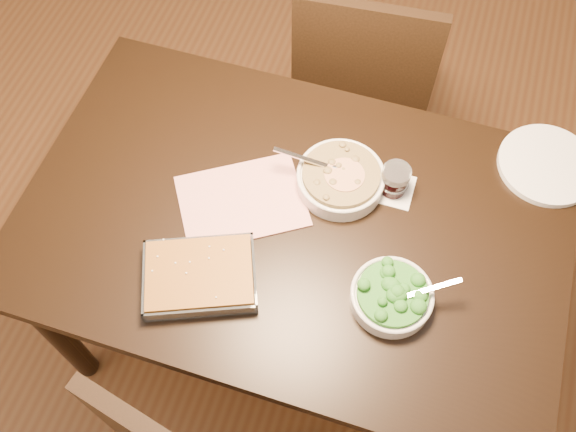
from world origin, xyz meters
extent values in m
plane|color=#482814|center=(0.00, 0.00, 0.00)|extent=(4.00, 4.00, 0.00)
cube|color=black|center=(0.00, 0.00, 0.73)|extent=(1.40, 0.90, 0.04)
cube|color=black|center=(0.00, 0.00, 0.66)|extent=(1.26, 0.76, 0.08)
cylinder|color=black|center=(-0.62, -0.37, 0.35)|extent=(0.07, 0.07, 0.71)
cylinder|color=black|center=(-0.62, 0.37, 0.35)|extent=(0.07, 0.07, 0.71)
cylinder|color=black|center=(0.62, 0.37, 0.35)|extent=(0.07, 0.07, 0.71)
cube|color=#C3373E|center=(-0.14, 0.01, 0.75)|extent=(0.39, 0.37, 0.01)
cube|color=white|center=(0.22, 0.17, 0.75)|extent=(0.11, 0.11, 0.00)
cylinder|color=silver|center=(0.09, 0.14, 0.77)|extent=(0.23, 0.23, 0.04)
torus|color=silver|center=(0.09, 0.14, 0.80)|extent=(0.23, 0.23, 0.01)
cylinder|color=#342B0E|center=(0.09, 0.14, 0.80)|extent=(0.20, 0.20, 0.02)
cube|color=silver|center=(0.02, 0.13, 0.82)|extent=(0.14, 0.03, 0.05)
cylinder|color=maroon|center=(0.10, 0.13, 0.81)|extent=(0.10, 0.10, 0.00)
cylinder|color=silver|center=(0.29, -0.14, 0.77)|extent=(0.19, 0.19, 0.04)
torus|color=silver|center=(0.29, -0.14, 0.79)|extent=(0.20, 0.20, 0.01)
cylinder|color=#145012|center=(0.29, -0.14, 0.79)|extent=(0.17, 0.17, 0.02)
cube|color=silver|center=(0.34, -0.11, 0.81)|extent=(0.12, 0.07, 0.04)
cube|color=silver|center=(-0.16, -0.23, 0.75)|extent=(0.32, 0.29, 0.01)
cube|color=#5A2D0C|center=(-0.16, -0.23, 0.78)|extent=(0.30, 0.26, 0.04)
cube|color=silver|center=(-0.20, -0.14, 0.77)|extent=(0.25, 0.11, 0.04)
cube|color=silver|center=(-0.13, -0.32, 0.77)|extent=(0.25, 0.11, 0.04)
cube|color=silver|center=(-0.04, -0.18, 0.77)|extent=(0.08, 0.18, 0.04)
cube|color=silver|center=(-0.28, -0.28, 0.77)|extent=(0.08, 0.18, 0.04)
cylinder|color=black|center=(0.22, 0.17, 0.78)|extent=(0.07, 0.07, 0.06)
cylinder|color=silver|center=(0.22, 0.17, 0.83)|extent=(0.07, 0.07, 0.02)
cylinder|color=white|center=(0.60, 0.36, 0.76)|extent=(0.26, 0.26, 0.02)
cube|color=black|center=(0.02, 0.80, 0.45)|extent=(0.48, 0.48, 0.04)
cylinder|color=black|center=(0.19, 1.01, 0.22)|extent=(0.04, 0.04, 0.43)
cylinder|color=black|center=(0.23, 0.63, 0.22)|extent=(0.04, 0.04, 0.43)
cylinder|color=black|center=(-0.19, 0.98, 0.22)|extent=(0.04, 0.04, 0.43)
cylinder|color=black|center=(-0.16, 0.60, 0.22)|extent=(0.04, 0.04, 0.43)
cube|color=black|center=(0.04, 0.60, 0.71)|extent=(0.44, 0.07, 0.47)
camera|label=1|loc=(0.23, -0.77, 2.18)|focal=40.00mm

